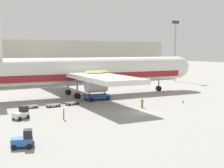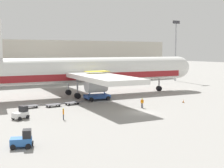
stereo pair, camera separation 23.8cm
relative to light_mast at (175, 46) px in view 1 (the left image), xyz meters
The scene contains 13 objects.
ground_plane 60.86m from the light_mast, 138.40° to the right, with size 400.00×400.00×0.00m, color gray.
terminal_building 45.39m from the light_mast, 147.32° to the left, with size 90.00×18.20×14.00m.
light_mast is the anchor object (origin of this frame).
airplane_main 46.98m from the light_mast, 158.84° to the right, with size 58.05×48.53×17.00m.
scissor_lift_loader 51.02m from the light_mast, 152.00° to the right, with size 5.45×3.79×6.24m.
baggage_tug_foreground 72.66m from the light_mast, 151.89° to the right, with size 2.81×2.46×2.00m.
baggage_tug_mid 83.48m from the light_mast, 144.21° to the right, with size 2.77×2.30×2.00m.
baggage_dolly_lead 65.65m from the light_mast, 156.81° to the right, with size 3.75×1.72×0.48m.
baggage_dolly_second 62.31m from the light_mast, 154.52° to the right, with size 3.75×1.72×0.48m.
baggage_dolly_third 58.65m from the light_mast, 153.00° to the right, with size 3.75×1.72×0.48m.
ground_crew_near 56.09m from the light_mast, 139.02° to the right, with size 0.50×0.38×1.80m.
ground_crew_far 69.95m from the light_mast, 146.92° to the right, with size 0.33×0.54×1.78m.
traffic_cone_near 48.64m from the light_mast, 130.69° to the right, with size 0.40×0.40×0.64m.
Camera 1 is at (-31.68, -42.31, 10.67)m, focal length 50.00 mm.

